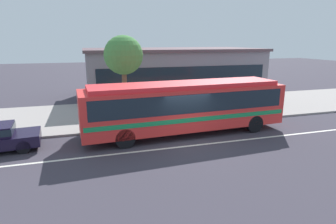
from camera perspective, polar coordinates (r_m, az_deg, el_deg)
ground_plane at (r=15.11m, az=3.75°, el=-5.79°), size 120.00×120.00×0.00m
sidewalk_slab at (r=21.06m, az=-2.39°, el=0.20°), size 60.00×8.00×0.12m
lane_stripe_center at (r=14.41m, az=4.85°, el=-6.82°), size 56.00×0.16×0.01m
transit_bus at (r=15.81m, az=3.58°, el=1.55°), size 11.59×3.11×2.93m
pedestrian_waiting_near_sign at (r=18.40m, az=6.56°, el=1.47°), size 0.47×0.47×1.72m
pedestrian_walking_along_curb at (r=18.35m, az=6.57°, el=1.40°), size 0.46×0.46×1.71m
bus_stop_sign at (r=19.28m, az=13.77°, el=3.23°), size 0.08×0.44×2.33m
street_tree_near_stop at (r=18.93m, az=-9.03°, el=11.20°), size 2.55×2.55×5.43m
station_building at (r=27.50m, az=0.80°, el=8.16°), size 16.38×8.40×4.48m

